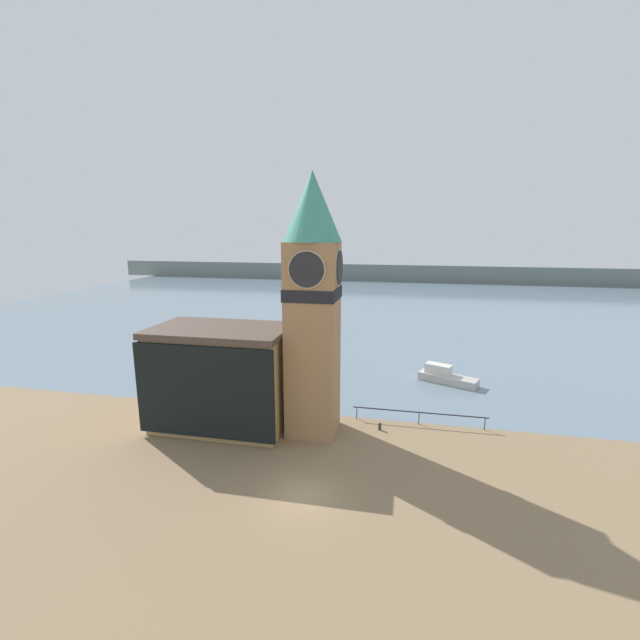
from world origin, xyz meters
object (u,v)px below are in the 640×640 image
(mooring_bollard_near, at_px, (380,426))
(boat_near, at_px, (445,376))
(pier_building, at_px, (221,377))
(clock_tower, at_px, (313,300))

(mooring_bollard_near, bearing_deg, boat_near, 63.93)
(pier_building, bearing_deg, boat_near, 36.49)
(boat_near, distance_m, mooring_bollard_near, 13.65)
(pier_building, xyz_separation_m, boat_near, (18.74, 13.86, -3.45))
(clock_tower, height_order, mooring_bollard_near, clock_tower)
(clock_tower, bearing_deg, boat_near, 50.16)
(clock_tower, distance_m, pier_building, 9.92)
(boat_near, bearing_deg, pier_building, -119.31)
(clock_tower, relative_size, mooring_bollard_near, 31.95)
(clock_tower, relative_size, pier_building, 1.83)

